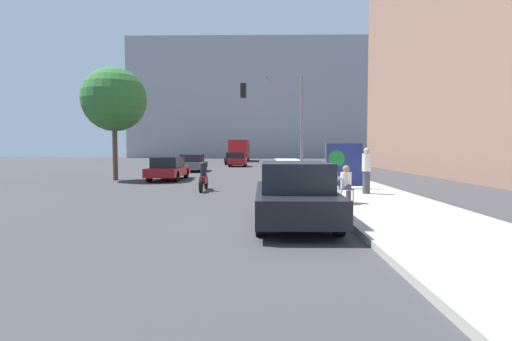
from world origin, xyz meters
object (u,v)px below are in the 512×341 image
Objects in this scene: car_on_road_distant at (238,159)px; car_on_road_far_lane at (234,158)px; jogger_on_sidewalk at (366,170)px; traffic_light_pole at (279,109)px; seated_protester at (346,183)px; city_bus_on_road at (240,149)px; car_on_road_nearest at (168,168)px; protest_banner at (344,165)px; street_tree_near_curb at (114,100)px; car_on_road_midblock at (193,163)px; parked_car_curbside at (295,193)px; motorcycle_on_road at (204,178)px.

car_on_road_distant reaches higher than car_on_road_far_lane.
traffic_light_pole is (-3.01, 7.85, 3.07)m from jogger_on_sidewalk.
jogger_on_sidewalk is at bearing -69.03° from traffic_light_pole.
car_on_road_distant is (-5.23, 28.99, -0.04)m from seated_protester.
traffic_light_pole is 37.08m from city_bus_on_road.
city_bus_on_road is (2.15, 36.33, 1.09)m from car_on_road_nearest.
street_tree_near_curb is (-12.25, 6.19, 3.57)m from protest_banner.
street_tree_near_curb is (-12.69, 8.16, 3.70)m from jogger_on_sidewalk.
protest_banner reaches higher than car_on_road_far_lane.
car_on_road_midblock is at bearing 90.92° from car_on_road_nearest.
parked_car_curbside is 0.71× the size of street_tree_near_curb.
car_on_road_distant is at bearing 100.97° from traffic_light_pole.
car_on_road_far_lane is at bearing 84.77° from car_on_road_nearest.
city_bus_on_road reaches higher than car_on_road_far_lane.
parked_car_curbside reaches higher than car_on_road_distant.
city_bus_on_road is at bearing -61.17° from jogger_on_sidewalk.
jogger_on_sidewalk is 8.95m from traffic_light_pole.
traffic_light_pole is 24.50m from car_on_road_far_lane.
car_on_road_nearest is 2.20× the size of motorcycle_on_road.
car_on_road_midblock is (-6.54, 22.60, -0.06)m from parked_car_curbside.
seated_protester is 13.71m from car_on_road_nearest.
car_on_road_distant reaches higher than car_on_road_midblock.
motorcycle_on_road is (0.83, -42.31, -1.23)m from city_bus_on_road.
car_on_road_nearest is at bearing -95.23° from car_on_road_far_lane.
city_bus_on_road is (-4.25, 49.99, 1.02)m from parked_car_curbside.
protest_banner is 17.83m from car_on_road_midblock.
car_on_road_far_lane is (-6.97, 29.73, -0.46)m from protest_banner.
car_on_road_distant is 0.37× the size of city_bus_on_road.
seated_protester is at bearing -67.23° from car_on_road_midblock.
seated_protester is 16.21m from street_tree_near_curb.
seated_protester is at bearing -43.79° from street_tree_near_curb.
parked_car_curbside is 23.52m from car_on_road_midblock.
seated_protester is 0.56× the size of motorcycle_on_road.
city_bus_on_road reaches higher than car_on_road_distant.
city_bus_on_road is 1.71× the size of street_tree_near_curb.
street_tree_near_curb is (-5.28, -23.53, 4.03)m from car_on_road_far_lane.
seated_protester is 0.11× the size of city_bus_on_road.
motorcycle_on_road is at bearing -63.50° from car_on_road_nearest.
parked_car_curbside is (-0.16, -13.24, -3.36)m from traffic_light_pole.
protest_banner is 0.46× the size of car_on_road_distant.
jogger_on_sidewalk is 0.90× the size of protest_banner.
traffic_light_pole reaches higher than car_on_road_nearest.
protest_banner reaches higher than car_on_road_distant.
seated_protester is 29.46m from car_on_road_distant.
street_tree_near_curb reaches higher than parked_car_curbside.
seated_protester is 0.26× the size of car_on_road_far_lane.
car_on_road_midblock reaches higher than seated_protester.
car_on_road_far_lane is (-7.42, 31.70, -0.34)m from jogger_on_sidewalk.
seated_protester is 34.94m from car_on_road_far_lane.
city_bus_on_road is at bearing 86.62° from car_on_road_nearest.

